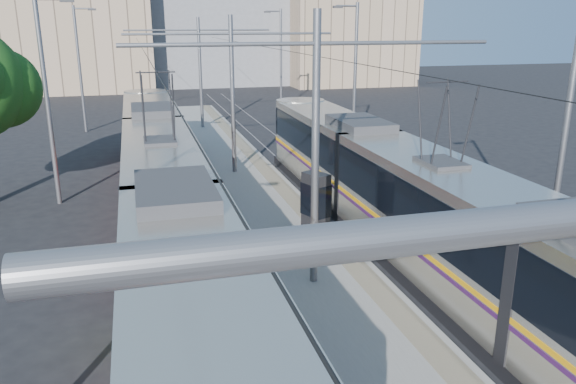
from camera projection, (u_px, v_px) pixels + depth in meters
name	position (u px, v px, depth m)	size (l,w,h in m)	color
platform	(248.00, 192.00, 23.51)	(4.00, 50.00, 0.30)	gray
tactile_strip_left	(213.00, 191.00, 23.10)	(0.70, 50.00, 0.01)	gray
tactile_strip_right	(281.00, 186.00, 23.83)	(0.70, 50.00, 0.01)	gray
rails	(248.00, 195.00, 23.55)	(8.71, 70.00, 0.03)	gray
tram_left	(163.00, 190.00, 18.45)	(2.43, 30.51, 5.50)	black
tram_right	(437.00, 214.00, 15.64)	(2.43, 28.73, 5.50)	black
catenary	(261.00, 96.00, 19.61)	(9.20, 70.00, 7.00)	slate
street_lamps	(229.00, 85.00, 26.03)	(15.18, 38.22, 8.00)	slate
shelter	(316.00, 202.00, 18.30)	(0.86, 1.06, 2.03)	black
building_left	(71.00, 25.00, 58.75)	(16.32, 12.24, 13.32)	#9F846C
building_centre	(217.00, 23.00, 66.44)	(18.36, 14.28, 13.76)	gray
building_right	(346.00, 35.00, 64.85)	(14.28, 10.20, 11.07)	#9F846C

